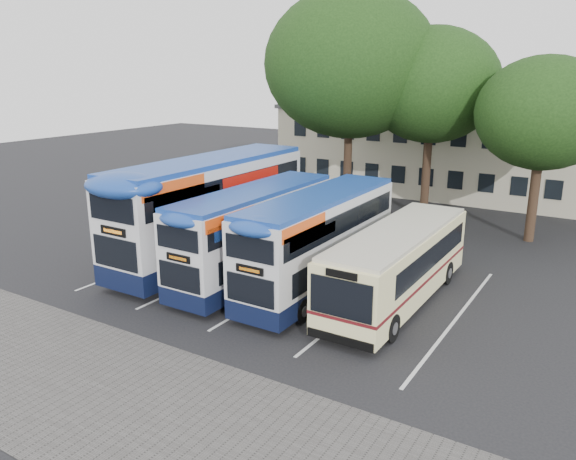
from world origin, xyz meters
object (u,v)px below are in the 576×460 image
Objects in this scene: bus_dd_right at (320,238)px; bus_single at (399,261)px; tree_left at (350,64)px; tree_right at (544,114)px; tree_mid at (432,85)px; bus_dd_mid at (256,230)px; bus_dd_left at (212,205)px.

bus_single is (3.18, 0.53, -0.55)m from bus_dd_right.
tree_left is 11.20m from tree_right.
tree_mid is 1.18× the size of bus_dd_mid.
tree_right is 0.99× the size of bus_dd_right.
bus_dd_right is at bearing -6.35° from bus_dd_left.
tree_right is 1.00× the size of bus_dd_mid.
bus_dd_left is 3.39m from bus_dd_mid.
tree_right reaches higher than bus_dd_right.
tree_right is 14.06m from bus_dd_right.
bus_dd_right is at bearing -89.01° from tree_mid.
bus_dd_mid is (-2.67, -14.10, -5.70)m from tree_mid.
bus_single is (-2.97, -11.30, -4.97)m from tree_right.
bus_dd_left is (-5.87, -13.08, -5.20)m from tree_mid.
tree_left is at bearing 98.36° from bus_dd_mid.
bus_dd_left is 1.23× the size of bus_dd_mid.
tree_mid reaches higher than bus_dd_right.
tree_right is 17.04m from bus_dd_left.
tree_left reaches higher than tree_mid.
bus_dd_left is at bearing -96.60° from tree_left.
tree_mid is at bearing 90.99° from bus_dd_right.
tree_right is at bearing 75.27° from bus_single.
tree_left is 14.84m from bus_dd_right.
tree_mid is 15.01m from bus_single.
bus_dd_left reaches higher than bus_single.
bus_dd_left reaches higher than bus_dd_mid.
bus_dd_right is (6.11, -0.68, -0.47)m from bus_dd_left.
tree_mid is at bearing 104.50° from bus_single.
tree_mid is at bearing 79.26° from bus_dd_mid.
tree_left is 1.20× the size of tree_mid.
tree_right is (6.39, -1.92, -1.25)m from tree_mid.
tree_left reaches higher than bus_single.
bus_dd_left is (-1.34, -11.59, -6.40)m from tree_left.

